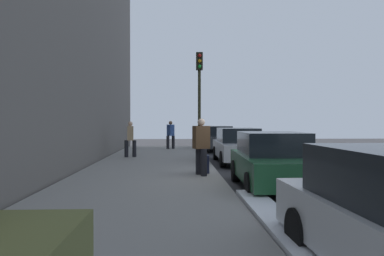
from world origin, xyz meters
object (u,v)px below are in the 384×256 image
object	(u,v)px
parked_car_silver	(238,146)
parked_car_green	(273,161)
traffic_light_pole	(199,88)
parked_car_charcoal	(217,138)
pedestrian_blue_coat	(171,134)
rolling_suitcase	(205,164)
pedestrian_brown_coat	(201,145)
pedestrian_tan_coat	(130,138)

from	to	relation	value
parked_car_silver	parked_car_green	size ratio (longest dim) A/B	1.10
parked_car_green	traffic_light_pole	xyz separation A→B (m)	(-5.31, -1.66, 2.38)
parked_car_charcoal	traffic_light_pole	distance (m)	8.64
pedestrian_blue_coat	rolling_suitcase	bearing A→B (deg)	6.81
parked_car_silver	rolling_suitcase	distance (m)	4.58
parked_car_silver	pedestrian_brown_coat	size ratio (longest dim) A/B	2.73
pedestrian_blue_coat	traffic_light_pole	distance (m)	8.06
parked_car_green	pedestrian_brown_coat	bearing A→B (deg)	-131.60
parked_car_charcoal	parked_car_silver	bearing A→B (deg)	1.25
pedestrian_blue_coat	rolling_suitcase	distance (m)	10.98
parked_car_silver	pedestrian_blue_coat	distance (m)	7.32
parked_car_charcoal	pedestrian_brown_coat	bearing A→B (deg)	-8.41
parked_car_silver	pedestrian_tan_coat	distance (m)	5.01
parked_car_silver	pedestrian_tan_coat	bearing A→B (deg)	-105.91
parked_car_silver	rolling_suitcase	world-z (taller)	parked_car_silver
parked_car_charcoal	pedestrian_brown_coat	size ratio (longest dim) A/B	2.76
pedestrian_brown_coat	pedestrian_blue_coat	world-z (taller)	pedestrian_brown_coat
pedestrian_brown_coat	parked_car_silver	bearing A→B (deg)	157.97
parked_car_green	pedestrian_brown_coat	distance (m)	2.45
parked_car_charcoal	pedestrian_blue_coat	distance (m)	2.94
parked_car_green	parked_car_charcoal	bearing A→B (deg)	-179.71
parked_car_silver	parked_car_green	bearing A→B (deg)	-0.79
pedestrian_brown_coat	pedestrian_tan_coat	xyz separation A→B (m)	(-6.08, -2.91, -0.05)
pedestrian_blue_coat	rolling_suitcase	world-z (taller)	pedestrian_blue_coat
parked_car_charcoal	parked_car_green	xyz separation A→B (m)	(13.46, 0.07, -0.00)
rolling_suitcase	parked_car_green	bearing A→B (deg)	38.22
pedestrian_tan_coat	traffic_light_pole	xyz separation A→B (m)	(2.39, 3.07, 2.11)
parked_car_green	rolling_suitcase	xyz separation A→B (m)	(-2.10, -1.65, -0.32)
parked_car_silver	pedestrian_blue_coat	bearing A→B (deg)	-155.46
traffic_light_pole	parked_car_green	bearing A→B (deg)	17.35
parked_car_charcoal	pedestrian_tan_coat	xyz separation A→B (m)	(5.76, -4.66, 0.27)
pedestrian_blue_coat	rolling_suitcase	size ratio (longest dim) A/B	1.81
parked_car_charcoal	pedestrian_brown_coat	world-z (taller)	pedestrian_brown_coat
pedestrian_blue_coat	traffic_light_pole	size ratio (longest dim) A/B	0.38
parked_car_silver	pedestrian_brown_coat	xyz separation A→B (m)	(4.71, -1.91, 0.32)
parked_car_charcoal	pedestrian_tan_coat	distance (m)	7.41
parked_car_charcoal	pedestrian_tan_coat	size ratio (longest dim) A/B	2.91
parked_car_green	pedestrian_blue_coat	xyz separation A→B (m)	(-12.98, -2.95, 0.29)
pedestrian_tan_coat	parked_car_silver	bearing A→B (deg)	74.09
parked_car_silver	traffic_light_pole	bearing A→B (deg)	-59.73
traffic_light_pole	parked_car_silver	bearing A→B (deg)	120.27
parked_car_silver	traffic_light_pole	size ratio (longest dim) A/B	1.07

